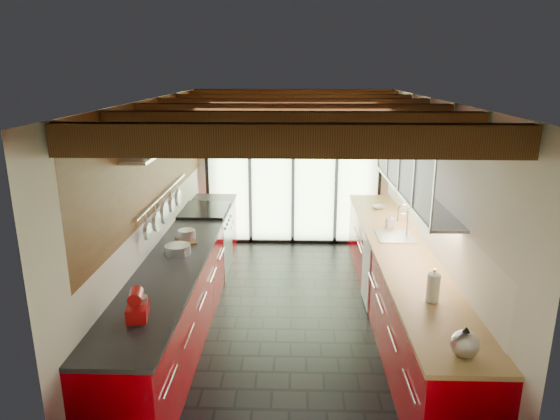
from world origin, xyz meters
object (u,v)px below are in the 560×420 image
object	(u,v)px
stand_mixer	(138,306)
bowl	(378,207)
soap_bottle	(390,221)
paper_towel	(433,288)
kettle	(465,343)

from	to	relation	value
stand_mixer	bowl	bearing A→B (deg)	53.39
soap_bottle	bowl	bearing A→B (deg)	90.00
stand_mixer	paper_towel	xyz separation A→B (m)	(2.54, 0.37, 0.03)
kettle	paper_towel	xyz separation A→B (m)	(0.00, 0.87, 0.02)
paper_towel	soap_bottle	world-z (taller)	paper_towel
paper_towel	bowl	world-z (taller)	paper_towel
kettle	paper_towel	bearing A→B (deg)	90.00
paper_towel	bowl	distance (m)	3.05
stand_mixer	paper_towel	world-z (taller)	paper_towel
kettle	bowl	world-z (taller)	kettle
soap_bottle	bowl	world-z (taller)	soap_bottle
soap_bottle	bowl	distance (m)	0.93
stand_mixer	kettle	world-z (taller)	stand_mixer
stand_mixer	soap_bottle	size ratio (longest dim) A/B	1.59
stand_mixer	soap_bottle	distance (m)	3.56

